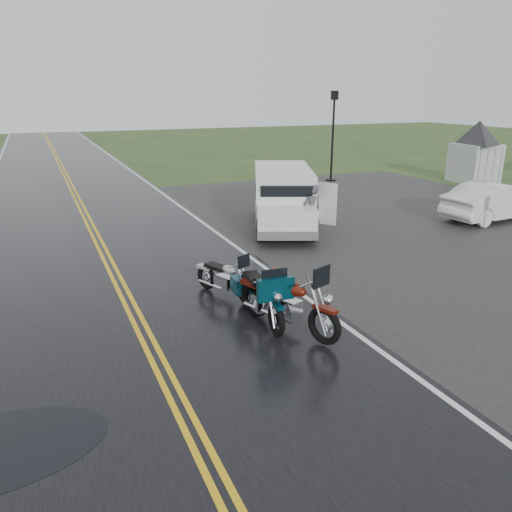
{
  "coord_description": "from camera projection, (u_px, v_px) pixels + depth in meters",
  "views": [
    {
      "loc": [
        -1.56,
        -7.87,
        4.51
      ],
      "look_at": [
        2.8,
        2.0,
        1.0
      ],
      "focal_mm": 35.0,
      "sensor_mm": 36.0,
      "label": 1
    }
  ],
  "objects": [
    {
      "name": "motorcycle_silver",
      "position": [
        247.0,
        283.0,
        10.92
      ],
      "size": [
        1.34,
        2.02,
        1.12
      ],
      "primitive_type": null,
      "rotation": [
        0.0,
        0.0,
        0.37
      ],
      "color": "#9E9EA5",
      "rests_on": "ground"
    },
    {
      "name": "person_at_van",
      "position": [
        312.0,
        213.0,
        15.8
      ],
      "size": [
        0.71,
        0.51,
        1.81
      ],
      "primitive_type": "imported",
      "rotation": [
        0.0,
        0.0,
        3.26
      ],
      "color": "#444448",
      "rests_on": "ground"
    },
    {
      "name": "road",
      "position": [
        91.0,
        228.0,
        17.53
      ],
      "size": [
        8.0,
        100.0,
        0.04
      ],
      "primitive_type": "cube",
      "color": "black",
      "rests_on": "ground"
    },
    {
      "name": "parking_pad",
      "position": [
        436.0,
        229.0,
        17.4
      ],
      "size": [
        14.0,
        24.0,
        0.03
      ],
      "primitive_type": "cube",
      "color": "black",
      "rests_on": "ground"
    },
    {
      "name": "motorcycle_teal",
      "position": [
        277.0,
        307.0,
        9.44
      ],
      "size": [
        0.96,
        2.32,
        1.34
      ],
      "primitive_type": null,
      "rotation": [
        0.0,
        0.0,
        -0.06
      ],
      "color": "#052F3A",
      "rests_on": "ground"
    },
    {
      "name": "visitor_center",
      "position": [
        478.0,
        136.0,
        26.21
      ],
      "size": [
        16.0,
        10.0,
        4.8
      ],
      "primitive_type": null,
      "color": "#A8AAAD",
      "rests_on": "ground"
    },
    {
      "name": "lamp_post_far_right",
      "position": [
        333.0,
        137.0,
        26.34
      ],
      "size": [
        0.41,
        0.41,
        4.73
      ],
      "primitive_type": null,
      "color": "black",
      "rests_on": "ground"
    },
    {
      "name": "van_white",
      "position": [
        260.0,
        210.0,
        15.67
      ],
      "size": [
        3.97,
        5.71,
        2.1
      ],
      "primitive_type": null,
      "rotation": [
        0.0,
        0.0,
        -0.41
      ],
      "color": "silver",
      "rests_on": "ground"
    },
    {
      "name": "ground",
      "position": [
        157.0,
        361.0,
        8.83
      ],
      "size": [
        120.0,
        120.0,
        0.0
      ],
      "primitive_type": "plane",
      "color": "#2D471E",
      "rests_on": "ground"
    },
    {
      "name": "motorcycle_red",
      "position": [
        325.0,
        311.0,
        9.11
      ],
      "size": [
        1.74,
        2.67,
        1.48
      ],
      "primitive_type": null,
      "rotation": [
        0.0,
        0.0,
        0.36
      ],
      "color": "#551409",
      "rests_on": "ground"
    },
    {
      "name": "sedan_white",
      "position": [
        495.0,
        202.0,
        18.47
      ],
      "size": [
        4.34,
        1.77,
        1.4
      ],
      "primitive_type": "imported",
      "rotation": [
        0.0,
        0.0,
        1.64
      ],
      "color": "silver",
      "rests_on": "ground"
    }
  ]
}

